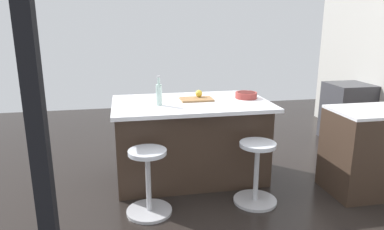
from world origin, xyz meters
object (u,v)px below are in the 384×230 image
(kitchen_island, at_px, (190,140))
(apple_yellow, at_px, (199,94))
(stool_by_window, at_px, (256,175))
(cutting_board, at_px, (197,99))
(oven_range, at_px, (347,112))
(fruit_bowl, at_px, (246,95))
(water_bottle, at_px, (159,94))
(stool_middle, at_px, (148,184))

(kitchen_island, height_order, apple_yellow, apple_yellow)
(kitchen_island, xyz_separation_m, apple_yellow, (-0.12, -0.09, 0.52))
(stool_by_window, height_order, cutting_board, cutting_board)
(oven_range, xyz_separation_m, cutting_board, (2.55, 0.87, 0.50))
(kitchen_island, xyz_separation_m, cutting_board, (-0.08, -0.02, 0.47))
(oven_range, height_order, kitchen_island, kitchen_island)
(apple_yellow, distance_m, fruit_bowl, 0.55)
(stool_by_window, xyz_separation_m, cutting_board, (0.46, -0.73, 0.64))
(stool_by_window, xyz_separation_m, fruit_bowl, (-0.12, -0.72, 0.67))
(apple_yellow, height_order, water_bottle, water_bottle)
(cutting_board, distance_m, apple_yellow, 0.10)
(oven_range, xyz_separation_m, apple_yellow, (2.51, 0.80, 0.55))
(cutting_board, bearing_deg, stool_middle, 49.69)
(stool_middle, xyz_separation_m, apple_yellow, (-0.66, -0.79, 0.69))
(cutting_board, height_order, water_bottle, water_bottle)
(oven_range, distance_m, stool_middle, 3.55)
(cutting_board, relative_size, apple_yellow, 4.45)
(fruit_bowl, bearing_deg, kitchen_island, 1.15)
(kitchen_island, bearing_deg, stool_by_window, 127.50)
(cutting_board, height_order, fruit_bowl, fruit_bowl)
(kitchen_island, relative_size, stool_by_window, 2.68)
(stool_by_window, xyz_separation_m, water_bottle, (0.90, -0.56, 0.75))
(apple_yellow, relative_size, fruit_bowl, 0.32)
(oven_range, xyz_separation_m, water_bottle, (2.99, 1.04, 0.61))
(stool_middle, bearing_deg, kitchen_island, -127.50)
(stool_middle, distance_m, fruit_bowl, 1.55)
(stool_by_window, bearing_deg, kitchen_island, -52.50)
(water_bottle, bearing_deg, oven_range, -160.85)
(kitchen_island, xyz_separation_m, stool_middle, (0.54, 0.70, -0.17))
(cutting_board, distance_m, water_bottle, 0.48)
(stool_middle, distance_m, water_bottle, 0.95)
(cutting_board, xyz_separation_m, fruit_bowl, (-0.58, 0.01, 0.03))
(kitchen_island, height_order, fruit_bowl, fruit_bowl)
(kitchen_island, distance_m, apple_yellow, 0.54)
(kitchen_island, bearing_deg, apple_yellow, -142.50)
(oven_range, relative_size, stool_middle, 1.38)
(stool_by_window, height_order, water_bottle, water_bottle)
(oven_range, distance_m, apple_yellow, 2.69)
(kitchen_island, xyz_separation_m, fruit_bowl, (-0.66, -0.01, 0.50))
(cutting_board, bearing_deg, kitchen_island, 15.87)
(water_bottle, xyz_separation_m, fruit_bowl, (-1.02, -0.16, -0.08))
(apple_yellow, xyz_separation_m, water_bottle, (0.48, 0.24, 0.06))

